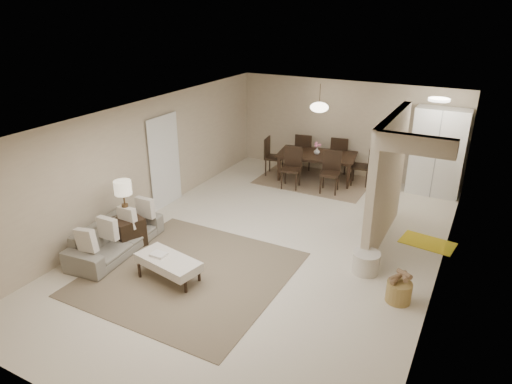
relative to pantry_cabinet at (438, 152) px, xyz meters
The scene contains 22 objects.
floor 4.88m from the pantry_cabinet, 119.52° to the right, with size 9.00×9.00×0.00m, color beige.
ceiling 4.98m from the pantry_cabinet, 119.52° to the right, with size 9.00×9.00×0.00m, color white.
back_wall 2.38m from the pantry_cabinet, behind, with size 6.00×6.00×0.00m, color tan.
left_wall 6.77m from the pantry_cabinet, 142.20° to the right, with size 9.00×9.00×0.00m, color tan.
right_wall 4.21m from the pantry_cabinet, 81.10° to the right, with size 9.00×9.00×0.00m, color tan.
partition 2.96m from the pantry_cabinet, 100.74° to the right, with size 0.15×2.50×2.50m, color tan.
doorway 6.40m from the pantry_cabinet, 146.29° to the right, with size 0.04×0.90×2.04m, color black.
pantry_cabinet is the anchor object (origin of this frame).
flush_light 1.70m from the pantry_cabinet, 93.01° to the right, with size 0.44×0.44×0.05m, color white.
living_rug 6.61m from the pantry_cabinet, 118.76° to the right, with size 3.20×3.20×0.01m, color brown.
sofa 7.51m from the pantry_cabinet, 129.97° to the right, with size 0.79×2.01×0.59m, color slate.
ottoman_bench 6.93m from the pantry_cabinet, 119.02° to the right, with size 1.22×0.72×0.41m.
side_table 7.27m from the pantry_cabinet, 131.07° to the right, with size 0.52×0.52×0.57m, color black.
table_lamp 7.23m from the pantry_cabinet, 131.07° to the right, with size 0.32×0.32×0.76m.
round_pouf 4.36m from the pantry_cabinet, 96.42° to the right, with size 0.48×0.48×0.37m, color beige.
wicker_basket 4.92m from the pantry_cabinet, 87.61° to the right, with size 0.39×0.39×0.33m, color olive.
dining_rug 3.07m from the pantry_cabinet, behind, with size 2.80×2.10×0.01m, color #80664F.
dining_table 2.97m from the pantry_cabinet, behind, with size 1.99×1.11×0.70m, color black.
dining_chairs 2.94m from the pantry_cabinet, behind, with size 2.77×2.18×1.02m.
vase 2.90m from the pantry_cabinet, behind, with size 0.16×0.16×0.17m, color silver.
yellow_mat 2.88m from the pantry_cabinet, 83.11° to the right, with size 0.99×0.61×0.01m, color yellow.
pendant_light 3.02m from the pantry_cabinet, behind, with size 0.46×0.46×0.71m.
Camera 1 is at (3.37, -6.98, 4.34)m, focal length 32.00 mm.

